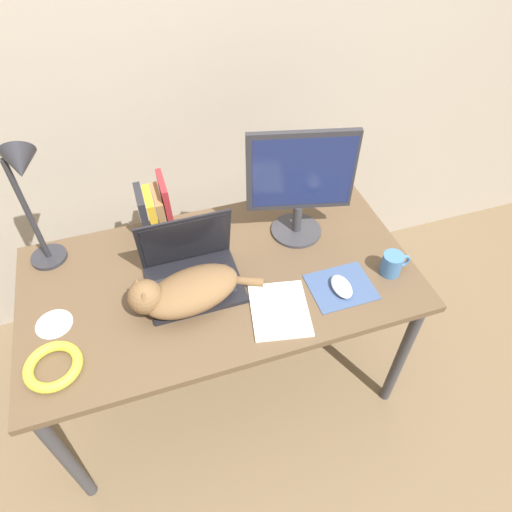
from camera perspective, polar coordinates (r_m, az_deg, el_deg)
name	(u,v)px	position (r m, az deg, el deg)	size (l,w,h in m)	color
ground_plane	(252,451)	(2.09, -0.49, -23.15)	(12.00, 12.00, 0.00)	brown
wall_back	(164,39)	(1.87, -11.47, 25.03)	(8.00, 0.05, 2.60)	#9E9384
desk	(221,288)	(1.71, -4.45, -3.97)	(1.41, 0.75, 0.71)	brown
laptop	(192,271)	(1.62, -8.03, -1.91)	(0.33, 0.26, 0.27)	black
cat	(184,292)	(1.54, -8.97, -4.42)	(0.47, 0.24, 0.15)	brown
external_monitor	(300,182)	(1.67, 5.56, 9.15)	(0.38, 0.20, 0.45)	#333338
mousepad	(341,287)	(1.65, 10.59, -3.80)	(0.22, 0.18, 0.00)	#384C75
computer_mouse	(342,287)	(1.62, 10.65, -3.77)	(0.06, 0.11, 0.03)	silver
book_row	(156,212)	(1.78, -12.38, 5.33)	(0.12, 0.15, 0.25)	#232328
desk_lamp	(26,187)	(1.64, -26.81, 7.72)	(0.17, 0.17, 0.51)	#28282D
cable_coil	(53,366)	(1.55, -24.02, -12.47)	(0.18, 0.18, 0.03)	gold
notepad	(280,310)	(1.55, 2.97, -6.74)	(0.23, 0.27, 0.01)	silver
mug	(392,264)	(1.71, 16.69, -0.94)	(0.11, 0.07, 0.09)	teal
cd_disc	(54,324)	(1.66, -23.91, -7.78)	(0.12, 0.12, 0.00)	silver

